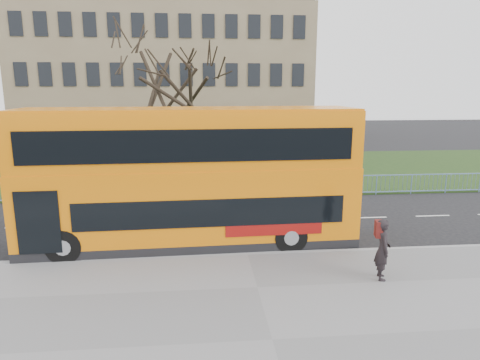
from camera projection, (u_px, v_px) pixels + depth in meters
name	position (u px, v px, depth m)	size (l,w,h in m)	color
ground	(243.00, 241.00, 16.36)	(120.00, 120.00, 0.00)	black
pavement	(272.00, 342.00, 9.78)	(80.00, 10.50, 0.12)	slate
kerb	(247.00, 255.00, 14.84)	(80.00, 0.20, 0.14)	gray
grass_verge	(223.00, 170.00, 30.27)	(80.00, 15.40, 0.08)	#183312
guard_railing	(231.00, 188.00, 22.67)	(40.00, 0.12, 1.10)	#7092C7
bare_tree	(175.00, 98.00, 24.73)	(7.15, 7.15, 10.22)	black
civic_building	(169.00, 77.00, 48.50)	(30.00, 15.00, 14.00)	#806B51
yellow_bus	(190.00, 174.00, 15.50)	(11.99, 3.20, 4.99)	orange
pedestrian	(383.00, 249.00, 12.71)	(0.68, 0.44, 1.85)	black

